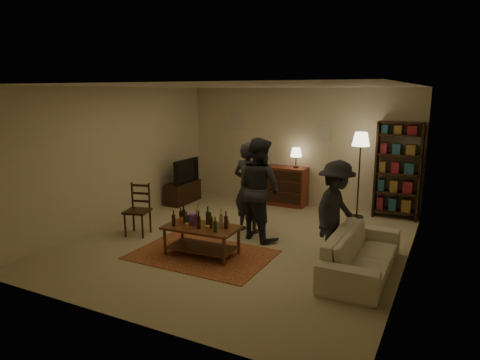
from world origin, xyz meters
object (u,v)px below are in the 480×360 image
Objects in this scene: dining_chair at (139,207)px; floor_lamp at (361,145)px; person_right at (259,189)px; bookshelf at (398,169)px; sofa at (362,253)px; tv_stand at (183,187)px; coffee_table at (201,230)px; person_left at (248,187)px; dresser at (285,185)px; person_by_sofa at (336,211)px.

floor_lamp is (3.39, 2.92, 1.02)m from dining_chair.
floor_lamp is 2.57m from person_right.
bookshelf reaches higher than dining_chair.
sofa is 2.20m from person_right.
tv_stand is at bearing 64.66° from sofa.
coffee_table is at bearing 100.59° from sofa.
sofa is at bearing 164.26° from person_left.
person_left is (-1.65, -1.86, -0.68)m from floor_lamp.
bookshelf is 1.10× the size of person_right.
floor_lamp is at bearing -9.19° from dresser.
dining_chair reaches higher than sofa.
bookshelf is (2.44, 0.07, 0.56)m from dresser.
bookshelf reaches higher than tv_stand.
dresser is (0.07, 3.57, 0.05)m from coffee_table.
person_left is 0.93× the size of person_right.
person_right reaches higher than person_by_sofa.
dining_chair is at bearing 38.24° from person_left.
floor_lamp is at bearing 9.06° from tv_stand.
person_by_sofa is at bearing 22.74° from coffee_table.
coffee_table is 1.15× the size of tv_stand.
tv_stand is 0.51× the size of sofa.
tv_stand reaches higher than sofa.
person_by_sofa reaches higher than sofa.
tv_stand reaches higher than coffee_table.
dining_chair is at bearing 91.14° from sofa.
dining_chair is 5.27m from bookshelf.
tv_stand is 0.59× the size of floor_lamp.
dresser is at bearing 37.54° from sofa.
person_by_sofa reaches higher than dining_chair.
bookshelf is 0.97× the size of sofa.
dresser is at bearing 170.81° from floor_lamp.
bookshelf reaches higher than person_left.
tv_stand is 0.52× the size of bookshelf.
floor_lamp is 1.14× the size of person_by_sofa.
person_right is at bearing 70.14° from sofa.
bookshelf is 2.88m from person_by_sofa.
coffee_table is 0.71× the size of person_left.
floor_lamp is at bearing 13.25° from sofa.
dresser is 2.47m from person_right.
person_right is (-2.03, -2.46, -0.12)m from bookshelf.
dining_chair is at bearing -117.58° from dresser.
person_left is (2.33, -1.23, 0.47)m from tv_stand.
dining_chair is 4.59m from floor_lamp.
dresser is 2.50m from bookshelf.
person_by_sofa is at bearing -55.49° from dresser.
person_left is at bearing 84.12° from coffee_table.
person_right is (0.48, 1.18, 0.49)m from coffee_table.
dining_chair is 0.61× the size of person_by_sofa.
person_right reaches higher than dresser.
sofa is (4.06, 0.08, -0.20)m from dining_chair.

